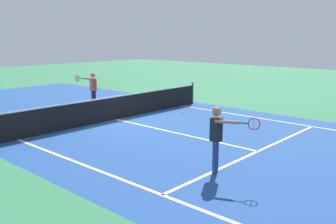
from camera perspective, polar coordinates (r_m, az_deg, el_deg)
name	(u,v)px	position (r m, az deg, el deg)	size (l,w,h in m)	color
ground_plane	(116,119)	(15.15, -8.05, -1.13)	(60.00, 60.00, 0.00)	#337F51
court_surface_inbounds	(116,119)	(15.15, -8.05, -1.13)	(10.62, 24.40, 0.00)	#234C93
line_sideline_left	(147,189)	(8.30, -3.26, -11.78)	(0.10, 11.89, 0.01)	white
line_sideline_right	(300,125)	(14.97, 19.70, -1.84)	(0.10, 11.89, 0.01)	white
line_service_near	(258,151)	(11.17, 13.68, -5.89)	(8.22, 0.10, 0.01)	white
line_center_service	(175,133)	(12.92, 1.13, -3.20)	(0.10, 6.40, 0.01)	white
net	(115,107)	(15.06, -8.10, 0.70)	(10.09, 0.09, 1.07)	#33383D
player_near	(217,132)	(9.01, 7.60, -3.10)	(0.52, 1.19, 1.65)	navy
player_far	(93,86)	(17.66, -11.52, 3.95)	(0.55, 1.18, 1.67)	black
tennis_ball_mid_court	(222,122)	(14.53, 8.25, -1.55)	(0.07, 0.07, 0.07)	#CCE033
tennis_ball_near_net	(183,112)	(16.23, 2.26, -0.07)	(0.07, 0.07, 0.07)	#CCE033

